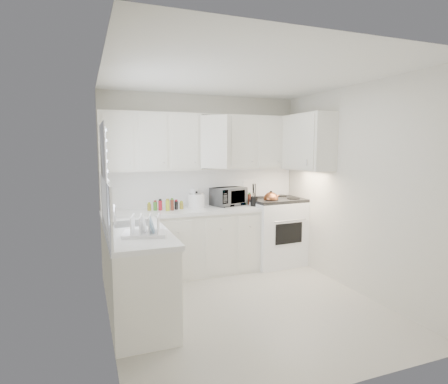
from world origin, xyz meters
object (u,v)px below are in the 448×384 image
tea_kettle (271,198)px  utensil_crock (254,195)px  microwave (228,194)px  stove (276,222)px  dish_rack (144,224)px  rice_cooker (197,199)px

tea_kettle → utensil_crock: utensil_crock is taller
tea_kettle → microwave: microwave is taller
stove → utensil_crock: size_ratio=3.80×
stove → dish_rack: stove is taller
stove → rice_cooker: bearing=172.9°
tea_kettle → utensil_crock: size_ratio=0.78×
rice_cooker → tea_kettle: bearing=-15.1°
stove → utensil_crock: (-0.42, -0.09, 0.46)m
tea_kettle → stove: bearing=43.5°
microwave → tea_kettle: bearing=-45.8°
stove → microwave: (-0.76, 0.12, 0.45)m
rice_cooker → dish_rack: bearing=-127.0°
tea_kettle → dish_rack: (-2.07, -1.22, 0.00)m
microwave → utensil_crock: bearing=-51.7°
stove → tea_kettle: bearing=-142.2°
stove → microwave: bearing=167.1°
rice_cooker → dish_rack: (-0.98, -1.45, -0.01)m
dish_rack → stove: bearing=45.3°
tea_kettle → utensil_crock: bearing=165.0°
stove → utensil_crock: bearing=-172.4°
stove → tea_kettle: (-0.18, -0.16, 0.40)m
rice_cooker → utensil_crock: (0.85, -0.16, 0.05)m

